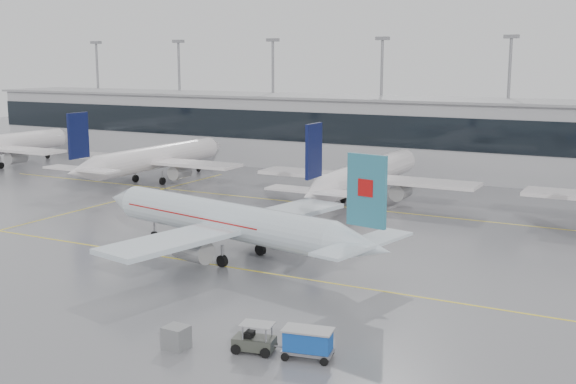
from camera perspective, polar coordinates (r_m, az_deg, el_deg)
The scene contains 14 objects.
ground at distance 66.52m, azimuth -4.88°, elevation -5.90°, with size 320.00×320.00×0.00m, color slate.
taxi_line_main at distance 66.52m, azimuth -4.88°, elevation -5.89°, with size 120.00×0.25×0.01m, color yellow.
taxi_line_north at distance 92.40m, azimuth 5.24°, elevation -1.26°, with size 120.00×0.25×0.01m, color yellow.
taxi_line_cross at distance 96.15m, azimuth -15.13°, elevation -1.12°, with size 0.25×60.00×0.01m, color yellow.
terminal at distance 121.33m, azimuth 11.18°, elevation 4.24°, with size 180.00×15.00×12.00m, color #A3A3A7.
terminal_glass at distance 114.00m, azimuth 10.09°, elevation 4.65°, with size 180.00×0.20×5.00m, color black.
terminal_roof at distance 120.84m, azimuth 11.28°, elevation 7.16°, with size 182.00×16.00×0.40m, color gray.
light_masts at distance 126.53m, azimuth 12.09°, elevation 7.79°, with size 156.40×1.00×22.60m.
air_canada_jet at distance 68.23m, azimuth -4.43°, elevation -2.38°, with size 35.87×28.95×11.28m.
parked_jet_b at distance 112.71m, azimuth -10.61°, elevation 2.63°, with size 29.64×36.96×11.72m.
parked_jet_c at distance 95.09m, azimuth 6.14°, elevation 1.33°, with size 29.64×36.96×11.72m.
baggage_tug at distance 47.65m, azimuth -2.69°, elevation -11.74°, with size 4.09×2.15×1.94m.
baggage_cart at distance 46.48m, azimuth 1.58°, elevation -11.71°, with size 3.44×2.33×1.96m.
gse_unit at distance 48.64m, azimuth -8.81°, elevation -11.29°, with size 1.51×1.41×1.51m, color slate.
Camera 1 is at (34.81, -53.54, 18.65)m, focal length 45.00 mm.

